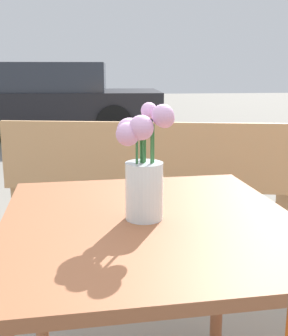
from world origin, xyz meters
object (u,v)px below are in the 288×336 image
(flower_vase, at_px, (143,170))
(table_front, at_px, (150,253))
(parked_car, at_px, (40,101))
(bench_near, at_px, (152,181))

(flower_vase, bearing_deg, table_front, 3.02)
(flower_vase, relative_size, parked_car, 0.07)
(parked_car, bearing_deg, bench_near, -76.14)
(table_front, bearing_deg, parked_car, 99.33)
(flower_vase, relative_size, bench_near, 0.17)
(table_front, distance_m, parked_car, 6.77)
(bench_near, bearing_deg, flower_vase, -98.88)
(bench_near, distance_m, parked_car, 5.42)
(table_front, height_order, bench_near, bench_near)
(table_front, bearing_deg, flower_vase, -176.98)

